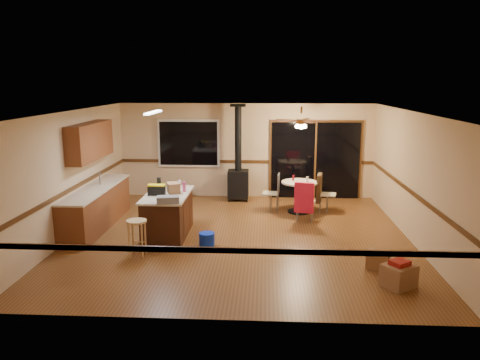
# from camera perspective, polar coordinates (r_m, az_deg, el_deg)

# --- Properties ---
(floor) EXTENTS (7.00, 7.00, 0.00)m
(floor) POSITION_cam_1_polar(r_m,az_deg,el_deg) (9.88, -0.10, -6.90)
(floor) COLOR brown
(floor) RESTS_ON ground
(ceiling) EXTENTS (7.00, 7.00, 0.00)m
(ceiling) POSITION_cam_1_polar(r_m,az_deg,el_deg) (9.37, -0.10, 8.32)
(ceiling) COLOR silver
(ceiling) RESTS_ON ground
(wall_back) EXTENTS (7.00, 0.00, 7.00)m
(wall_back) POSITION_cam_1_polar(r_m,az_deg,el_deg) (12.98, 0.77, 3.59)
(wall_back) COLOR tan
(wall_back) RESTS_ON ground
(wall_front) EXTENTS (7.00, 0.00, 7.00)m
(wall_front) POSITION_cam_1_polar(r_m,az_deg,el_deg) (6.16, -1.95, -6.00)
(wall_front) COLOR tan
(wall_front) RESTS_ON ground
(wall_left) EXTENTS (0.00, 7.00, 7.00)m
(wall_left) POSITION_cam_1_polar(r_m,az_deg,el_deg) (10.34, -19.85, 0.69)
(wall_left) COLOR tan
(wall_left) RESTS_ON ground
(wall_right) EXTENTS (0.00, 7.00, 7.00)m
(wall_right) POSITION_cam_1_polar(r_m,az_deg,el_deg) (9.98, 20.41, 0.26)
(wall_right) COLOR tan
(wall_right) RESTS_ON ground
(chair_rail) EXTENTS (7.00, 7.00, 0.08)m
(chair_rail) POSITION_cam_1_polar(r_m,az_deg,el_deg) (9.60, -0.10, -1.25)
(chair_rail) COLOR #472911
(chair_rail) RESTS_ON ground
(window) EXTENTS (1.72, 0.10, 1.32)m
(window) POSITION_cam_1_polar(r_m,az_deg,el_deg) (13.07, -6.28, 4.46)
(window) COLOR black
(window) RESTS_ON ground
(sliding_door) EXTENTS (2.52, 0.10, 2.10)m
(sliding_door) POSITION_cam_1_polar(r_m,az_deg,el_deg) (13.03, 9.14, 2.35)
(sliding_door) COLOR black
(sliding_door) RESTS_ON ground
(lower_cabinets) EXTENTS (0.60, 3.00, 0.86)m
(lower_cabinets) POSITION_cam_1_polar(r_m,az_deg,el_deg) (10.87, -17.06, -3.30)
(lower_cabinets) COLOR brown
(lower_cabinets) RESTS_ON ground
(countertop) EXTENTS (0.64, 3.04, 0.04)m
(countertop) POSITION_cam_1_polar(r_m,az_deg,el_deg) (10.77, -17.20, -0.99)
(countertop) COLOR beige
(countertop) RESTS_ON lower_cabinets
(upper_cabinets) EXTENTS (0.35, 2.00, 0.80)m
(upper_cabinets) POSITION_cam_1_polar(r_m,az_deg,el_deg) (10.82, -17.80, 4.53)
(upper_cabinets) COLOR brown
(upper_cabinets) RESTS_ON ground
(kitchen_island) EXTENTS (0.88, 1.68, 0.90)m
(kitchen_island) POSITION_cam_1_polar(r_m,az_deg,el_deg) (9.94, -8.79, -4.20)
(kitchen_island) COLOR black
(kitchen_island) RESTS_ON ground
(wood_stove) EXTENTS (0.55, 0.50, 2.52)m
(wood_stove) POSITION_cam_1_polar(r_m,az_deg,el_deg) (12.65, -0.22, 0.74)
(wood_stove) COLOR black
(wood_stove) RESTS_ON ground
(ceiling_fan) EXTENTS (0.24, 0.24, 0.55)m
(ceiling_fan) POSITION_cam_1_polar(r_m,az_deg,el_deg) (11.34, 7.46, 6.90)
(ceiling_fan) COLOR brown
(ceiling_fan) RESTS_ON ceiling
(fluorescent_strip) EXTENTS (0.10, 1.20, 0.04)m
(fluorescent_strip) POSITION_cam_1_polar(r_m,az_deg,el_deg) (9.93, -10.54, 8.10)
(fluorescent_strip) COLOR white
(fluorescent_strip) RESTS_ON ceiling
(toolbox_grey) EXTENTS (0.46, 0.30, 0.13)m
(toolbox_grey) POSITION_cam_1_polar(r_m,az_deg,el_deg) (9.09, -8.76, -2.38)
(toolbox_grey) COLOR slate
(toolbox_grey) RESTS_ON kitchen_island
(toolbox_black) EXTENTS (0.34, 0.18, 0.19)m
(toolbox_black) POSITION_cam_1_polar(r_m,az_deg,el_deg) (9.76, -10.13, -1.25)
(toolbox_black) COLOR black
(toolbox_black) RESTS_ON kitchen_island
(toolbox_yellow_lid) EXTENTS (0.35, 0.19, 0.03)m
(toolbox_yellow_lid) POSITION_cam_1_polar(r_m,az_deg,el_deg) (9.74, -10.15, -0.63)
(toolbox_yellow_lid) COLOR gold
(toolbox_yellow_lid) RESTS_ON toolbox_black
(box_on_island) EXTENTS (0.34, 0.39, 0.21)m
(box_on_island) POSITION_cam_1_polar(r_m,az_deg,el_deg) (9.88, -8.14, -0.95)
(box_on_island) COLOR brown
(box_on_island) RESTS_ON kitchen_island
(bottle_dark) EXTENTS (0.09, 0.09, 0.30)m
(bottle_dark) POSITION_cam_1_polar(r_m,az_deg,el_deg) (10.07, -9.85, -0.52)
(bottle_dark) COLOR black
(bottle_dark) RESTS_ON kitchen_island
(bottle_pink) EXTENTS (0.08, 0.08, 0.22)m
(bottle_pink) POSITION_cam_1_polar(r_m,az_deg,el_deg) (9.94, -6.84, -0.83)
(bottle_pink) COLOR #D84C8C
(bottle_pink) RESTS_ON kitchen_island
(bottle_white) EXTENTS (0.07, 0.07, 0.17)m
(bottle_white) POSITION_cam_1_polar(r_m,az_deg,el_deg) (10.32, -7.38, -0.49)
(bottle_white) COLOR white
(bottle_white) RESTS_ON kitchen_island
(bar_stool) EXTENTS (0.43, 0.43, 0.68)m
(bar_stool) POSITION_cam_1_polar(r_m,az_deg,el_deg) (8.95, -12.42, -6.91)
(bar_stool) COLOR tan
(bar_stool) RESTS_ON floor
(blue_bucket) EXTENTS (0.34, 0.34, 0.26)m
(blue_bucket) POSITION_cam_1_polar(r_m,az_deg,el_deg) (9.35, -4.06, -7.20)
(blue_bucket) COLOR #0D2BB6
(blue_bucket) RESTS_ON floor
(dining_table) EXTENTS (0.88, 0.88, 0.78)m
(dining_table) POSITION_cam_1_polar(r_m,az_deg,el_deg) (11.61, 7.24, -1.39)
(dining_table) COLOR black
(dining_table) RESTS_ON ground
(glass_red) EXTENTS (0.07, 0.07, 0.14)m
(glass_red) POSITION_cam_1_polar(r_m,az_deg,el_deg) (11.62, 6.51, 0.27)
(glass_red) COLOR #590C14
(glass_red) RESTS_ON dining_table
(glass_cream) EXTENTS (0.08, 0.08, 0.14)m
(glass_cream) POSITION_cam_1_polar(r_m,az_deg,el_deg) (11.50, 8.19, 0.08)
(glass_cream) COLOR beige
(glass_cream) RESTS_ON dining_table
(chair_left) EXTENTS (0.44, 0.44, 0.51)m
(chair_left) POSITION_cam_1_polar(r_m,az_deg,el_deg) (11.65, 4.30, -0.98)
(chair_left) COLOR tan
(chair_left) RESTS_ON ground
(chair_near) EXTENTS (0.53, 0.55, 0.70)m
(chair_near) POSITION_cam_1_polar(r_m,az_deg,el_deg) (10.75, 7.85, -2.13)
(chair_near) COLOR tan
(chair_near) RESTS_ON ground
(chair_right) EXTENTS (0.54, 0.51, 0.70)m
(chair_right) POSITION_cam_1_polar(r_m,az_deg,el_deg) (11.73, 9.76, -1.00)
(chair_right) COLOR tan
(chair_right) RESTS_ON ground
(box_under_window) EXTENTS (0.60, 0.53, 0.41)m
(box_under_window) POSITION_cam_1_polar(r_m,az_deg,el_deg) (12.81, -7.31, -1.61)
(box_under_window) COLOR brown
(box_under_window) RESTS_ON floor
(box_corner_a) EXTENTS (0.62, 0.60, 0.36)m
(box_corner_a) POSITION_cam_1_polar(r_m,az_deg,el_deg) (7.95, 18.79, -10.99)
(box_corner_a) COLOR brown
(box_corner_a) RESTS_ON floor
(box_corner_b) EXTENTS (0.46, 0.43, 0.30)m
(box_corner_b) POSITION_cam_1_polar(r_m,az_deg,el_deg) (8.59, 16.46, -9.31)
(box_corner_b) COLOR brown
(box_corner_b) RESTS_ON floor
(box_small_red) EXTENTS (0.37, 0.36, 0.08)m
(box_small_red) POSITION_cam_1_polar(r_m,az_deg,el_deg) (7.87, 18.90, -9.52)
(box_small_red) COLOR maroon
(box_small_red) RESTS_ON box_corner_a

